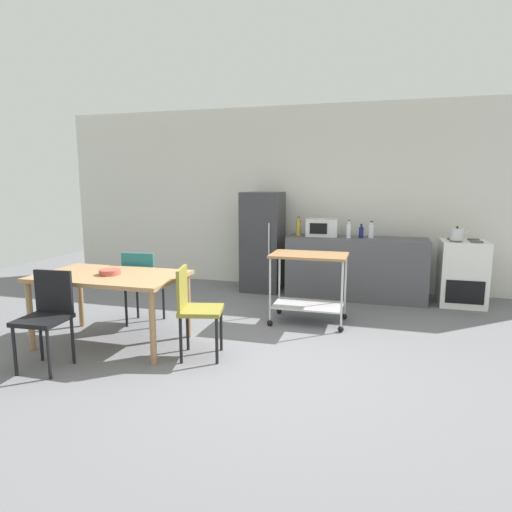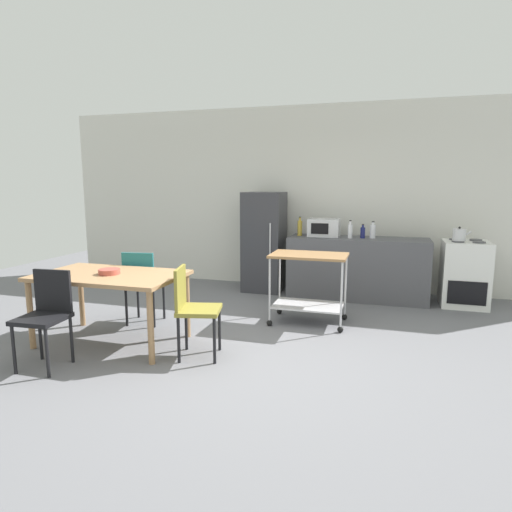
{
  "view_description": "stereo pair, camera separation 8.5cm",
  "coord_description": "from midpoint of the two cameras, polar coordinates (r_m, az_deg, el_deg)",
  "views": [
    {
      "loc": [
        1.21,
        -3.92,
        1.68
      ],
      "look_at": [
        -0.23,
        1.2,
        0.8
      ],
      "focal_mm": 30.76,
      "sensor_mm": 36.0,
      "label": 1
    },
    {
      "loc": [
        1.29,
        -3.89,
        1.68
      ],
      "look_at": [
        -0.23,
        1.2,
        0.8
      ],
      "focal_mm": 30.76,
      "sensor_mm": 36.0,
      "label": 2
    }
  ],
  "objects": [
    {
      "name": "fruit_bowl",
      "position": [
        4.79,
        -18.96,
        -1.99
      ],
      "size": [
        0.22,
        0.22,
        0.05
      ],
      "primitive_type": "cylinder",
      "color": "#B24C3F",
      "rests_on": "dining_table"
    },
    {
      "name": "microwave",
      "position": [
        6.65,
        8.29,
        3.69
      ],
      "size": [
        0.46,
        0.35,
        0.26
      ],
      "color": "silver",
      "rests_on": "kitchen_counter"
    },
    {
      "name": "chair_teal",
      "position": [
        5.4,
        -15.01,
        -3.35
      ],
      "size": [
        0.45,
        0.45,
        0.89
      ],
      "rotation": [
        0.0,
        0.0,
        3.29
      ],
      "color": "#1E666B",
      "rests_on": "ground_plane"
    },
    {
      "name": "stove_oven",
      "position": [
        6.73,
        24.9,
        -2.0
      ],
      "size": [
        0.6,
        0.61,
        0.92
      ],
      "color": "white",
      "rests_on": "ground_plane"
    },
    {
      "name": "refrigerator",
      "position": [
        6.9,
        0.52,
        1.87
      ],
      "size": [
        0.6,
        0.63,
        1.55
      ],
      "color": "#333338",
      "rests_on": "ground_plane"
    },
    {
      "name": "bottle_olive_oil",
      "position": [
        6.55,
        14.39,
        3.19
      ],
      "size": [
        0.08,
        0.08,
        0.24
      ],
      "color": "silver",
      "rests_on": "kitchen_counter"
    },
    {
      "name": "back_wall",
      "position": [
        7.22,
        5.84,
        7.53
      ],
      "size": [
        8.4,
        0.12,
        2.9
      ],
      "primitive_type": "cube",
      "color": "silver",
      "rests_on": "ground_plane"
    },
    {
      "name": "bottle_vinegar",
      "position": [
        6.46,
        11.61,
        3.25
      ],
      "size": [
        0.07,
        0.07,
        0.26
      ],
      "color": "silver",
      "rests_on": "kitchen_counter"
    },
    {
      "name": "kitchen_counter",
      "position": [
        6.63,
        12.47,
        -1.52
      ],
      "size": [
        2.0,
        0.64,
        0.9
      ],
      "primitive_type": "cube",
      "color": "#4C4C51",
      "rests_on": "ground_plane"
    },
    {
      "name": "dining_table",
      "position": [
        4.83,
        -18.86,
        -3.18
      ],
      "size": [
        1.5,
        0.9,
        0.75
      ],
      "color": "#A37A51",
      "rests_on": "ground_plane"
    },
    {
      "name": "kitchen_cart",
      "position": [
        5.31,
        6.41,
        -2.69
      ],
      "size": [
        0.91,
        0.57,
        0.85
      ],
      "color": "olive",
      "rests_on": "ground_plane"
    },
    {
      "name": "bottle_hot_sauce",
      "position": [
        6.67,
        5.17,
        3.7
      ],
      "size": [
        0.07,
        0.07,
        0.29
      ],
      "color": "gold",
      "rests_on": "kitchen_counter"
    },
    {
      "name": "chair_olive",
      "position": [
        4.3,
        -8.58,
        -6.38
      ],
      "size": [
        0.48,
        0.48,
        0.89
      ],
      "rotation": [
        0.0,
        0.0,
        1.81
      ],
      "color": "olive",
      "rests_on": "ground_plane"
    },
    {
      "name": "kettle",
      "position": [
        6.53,
        24.34,
        2.6
      ],
      "size": [
        0.24,
        0.17,
        0.19
      ],
      "color": "silver",
      "rests_on": "stove_oven"
    },
    {
      "name": "ground_plane",
      "position": [
        4.43,
        -1.9,
        -12.89
      ],
      "size": [
        12.0,
        12.0,
        0.0
      ],
      "primitive_type": "plane",
      "color": "slate"
    },
    {
      "name": "bottle_soy_sauce",
      "position": [
        6.53,
        13.16,
        3.03
      ],
      "size": [
        0.07,
        0.07,
        0.2
      ],
      "color": "navy",
      "rests_on": "kitchen_counter"
    },
    {
      "name": "chair_black",
      "position": [
        4.47,
        -26.05,
        -6.64
      ],
      "size": [
        0.43,
        0.43,
        0.89
      ],
      "rotation": [
        0.0,
        0.0,
        0.07
      ],
      "color": "black",
      "rests_on": "ground_plane"
    }
  ]
}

